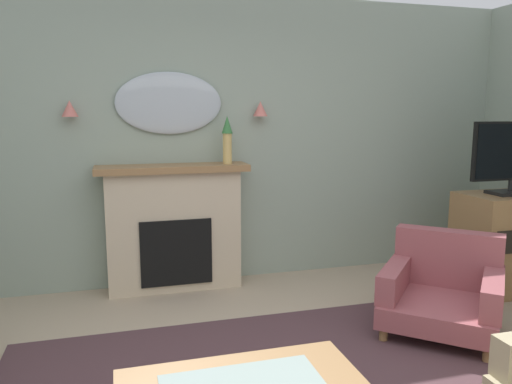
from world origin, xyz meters
The scene contains 8 objects.
wall_back centered at (0.00, 2.47, 1.36)m, with size 7.27×0.10×2.72m, color #93A393.
fireplace centered at (-0.32, 2.25, 0.57)m, with size 1.36×0.36×1.16m.
mantel_vase_centre centered at (0.18, 2.22, 1.40)m, with size 0.10×0.10×0.44m.
wall_mirror centered at (-0.32, 2.39, 1.71)m, with size 0.96×0.06×0.56m, color #B2BCC6.
wall_sconce_left centered at (-1.17, 2.34, 1.66)m, with size 0.14×0.14×0.14m, color #D17066.
wall_sconce_right centered at (0.53, 2.34, 1.66)m, with size 0.14×0.14×0.14m, color #D17066.
armchair_in_corner centered at (1.53, 0.84, 0.31)m, with size 1.14×1.15×0.71m.
tv_cabinet centered at (2.59, 1.40, 0.45)m, with size 0.80×0.57×0.90m.
Camera 1 is at (-0.80, -2.22, 1.63)m, focal length 34.77 mm.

